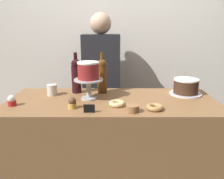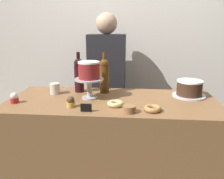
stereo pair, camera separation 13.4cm
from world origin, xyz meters
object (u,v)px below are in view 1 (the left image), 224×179
at_px(donut_maple, 155,107).
at_px(donut_glazed, 117,103).
at_px(wine_bottle_dark_red, 76,75).
at_px(coffee_cup_ceramic, 52,90).
at_px(wine_bottle_amber, 102,75).
at_px(barista_figure, 102,91).
at_px(cupcake_chocolate, 72,103).
at_px(white_layer_cake, 88,70).
at_px(price_sign_chalkboard, 89,108).
at_px(cupcake_vanilla, 12,101).
at_px(cookie_stack, 132,108).
at_px(chocolate_round_cake, 186,86).
at_px(cake_stand_pedestal, 89,86).

relative_size(donut_maple, donut_glazed, 1.00).
height_order(wine_bottle_dark_red, coffee_cup_ceramic, wine_bottle_dark_red).
height_order(wine_bottle_amber, barista_figure, barista_figure).
bearing_deg(barista_figure, cupcake_chocolate, -101.13).
xyz_separation_m(white_layer_cake, price_sign_chalkboard, (0.03, -0.27, -0.19)).
relative_size(cupcake_vanilla, donut_maple, 0.66).
xyz_separation_m(cupcake_chocolate, coffee_cup_ceramic, (-0.21, 0.29, 0.01)).
bearing_deg(cookie_stack, wine_bottle_amber, 115.60).
bearing_deg(donut_maple, cookie_stack, -165.79).
relative_size(wine_bottle_dark_red, donut_maple, 2.91).
bearing_deg(chocolate_round_cake, barista_figure, 145.26).
bearing_deg(wine_bottle_dark_red, donut_maple, -35.06).
bearing_deg(donut_maple, wine_bottle_dark_red, 144.94).
bearing_deg(cookie_stack, price_sign_chalkboard, -177.62).
bearing_deg(cupcake_chocolate, price_sign_chalkboard, -32.80).
distance_m(cake_stand_pedestal, white_layer_cake, 0.11).
distance_m(donut_maple, coffee_cup_ceramic, 0.81).
height_order(cake_stand_pedestal, barista_figure, barista_figure).
bearing_deg(price_sign_chalkboard, wine_bottle_dark_red, 107.97).
xyz_separation_m(cupcake_vanilla, donut_glazed, (0.71, -0.00, -0.02)).
relative_size(chocolate_round_cake, barista_figure, 0.12).
distance_m(cookie_stack, barista_figure, 0.90).
height_order(donut_maple, price_sign_chalkboard, price_sign_chalkboard).
height_order(wine_bottle_dark_red, price_sign_chalkboard, wine_bottle_dark_red).
height_order(price_sign_chalkboard, barista_figure, barista_figure).
height_order(cookie_stack, coffee_cup_ceramic, coffee_cup_ceramic).
bearing_deg(cupcake_vanilla, cupcake_chocolate, -6.69).
bearing_deg(donut_glazed, coffee_cup_ceramic, 154.13).
bearing_deg(donut_maple, white_layer_cake, 153.23).
bearing_deg(chocolate_round_cake, price_sign_chalkboard, -151.53).
bearing_deg(cupcake_chocolate, wine_bottle_dark_red, 93.93).
bearing_deg(cupcake_vanilla, donut_maple, -4.60).
bearing_deg(white_layer_cake, wine_bottle_dark_red, 124.40).
height_order(wine_bottle_dark_red, barista_figure, barista_figure).
height_order(donut_maple, barista_figure, barista_figure).
height_order(cupcake_vanilla, coffee_cup_ceramic, coffee_cup_ceramic).
distance_m(donut_maple, cookie_stack, 0.15).
relative_size(chocolate_round_cake, cookie_stack, 2.30).
bearing_deg(price_sign_chalkboard, cupcake_vanilla, 166.83).
distance_m(white_layer_cake, cupcake_chocolate, 0.28).
relative_size(white_layer_cake, cupcake_chocolate, 2.10).
bearing_deg(donut_maple, donut_glazed, 162.53).
bearing_deg(chocolate_round_cake, cupcake_vanilla, -168.03).
height_order(white_layer_cake, wine_bottle_dark_red, wine_bottle_dark_red).
distance_m(white_layer_cake, donut_glazed, 0.32).
bearing_deg(chocolate_round_cake, donut_glazed, -153.99).
xyz_separation_m(wine_bottle_amber, cookie_stack, (0.21, -0.43, -0.12)).
bearing_deg(wine_bottle_dark_red, barista_figure, 66.95).
height_order(donut_glazed, coffee_cup_ceramic, coffee_cup_ceramic).
relative_size(cake_stand_pedestal, cupcake_vanilla, 2.87).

